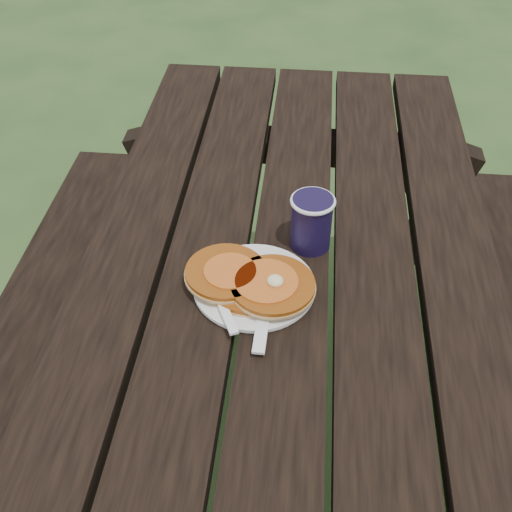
# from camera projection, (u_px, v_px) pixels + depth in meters

# --- Properties ---
(picnic_table) EXTENTS (1.36, 1.80, 0.75)m
(picnic_table) POSITION_uv_depth(u_px,v_px,m) (279.00, 444.00, 1.31)
(picnic_table) COLOR black
(picnic_table) RESTS_ON ground
(plate) EXTENTS (0.24, 0.24, 0.01)m
(plate) POSITION_uv_depth(u_px,v_px,m) (254.00, 287.00, 1.10)
(plate) COLOR white
(plate) RESTS_ON picnic_table
(pancake_stack) EXTENTS (0.22, 0.16, 0.04)m
(pancake_stack) POSITION_uv_depth(u_px,v_px,m) (250.00, 281.00, 1.08)
(pancake_stack) COLOR #9D4B11
(pancake_stack) RESTS_ON plate
(knife) EXTENTS (0.02, 0.18, 0.00)m
(knife) POSITION_uv_depth(u_px,v_px,m) (264.00, 311.00, 1.05)
(knife) COLOR white
(knife) RESTS_ON plate
(fork) EXTENTS (0.10, 0.16, 0.01)m
(fork) POSITION_uv_depth(u_px,v_px,m) (224.00, 310.00, 1.04)
(fork) COLOR white
(fork) RESTS_ON plate
(coffee_cup) EXTENTS (0.08, 0.08, 0.11)m
(coffee_cup) POSITION_uv_depth(u_px,v_px,m) (312.00, 220.00, 1.15)
(coffee_cup) COLOR black
(coffee_cup) RESTS_ON picnic_table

